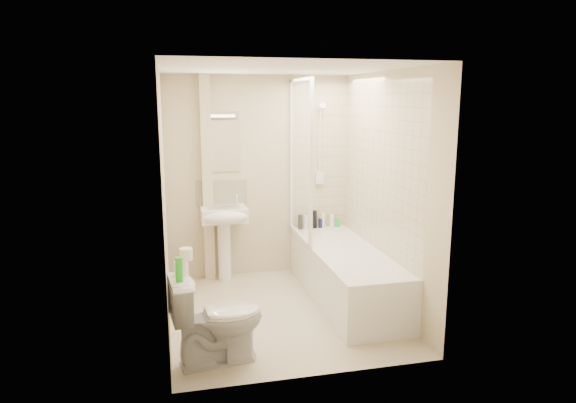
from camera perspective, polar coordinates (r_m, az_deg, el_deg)
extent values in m
plane|color=beige|center=(5.32, -0.74, -12.17)|extent=(2.50, 2.50, 0.00)
cube|color=beige|center=(6.18, -3.27, 2.73)|extent=(2.20, 0.02, 2.40)
cube|color=beige|center=(4.86, -13.56, 0.05)|extent=(0.02, 2.50, 2.40)
cube|color=beige|center=(5.31, 10.90, 1.11)|extent=(0.02, 2.50, 2.40)
cube|color=white|center=(4.89, -0.82, 14.57)|extent=(2.20, 2.50, 0.02)
cube|color=beige|center=(6.31, 3.47, 4.97)|extent=(0.70, 0.01, 1.75)
cube|color=beige|center=(5.45, 10.02, 3.80)|extent=(0.01, 2.10, 1.75)
cube|color=beige|center=(6.04, -8.98, 2.42)|extent=(0.12, 0.12, 2.40)
cube|color=beige|center=(6.14, -7.39, 0.99)|extent=(0.60, 0.02, 0.30)
cube|color=white|center=(6.06, -7.52, 6.11)|extent=(0.46, 0.01, 0.60)
cube|color=silver|center=(6.01, -7.59, 9.60)|extent=(0.42, 0.07, 0.07)
cube|color=white|center=(5.60, 6.39, -8.02)|extent=(0.70, 2.10, 0.55)
cube|color=white|center=(5.53, 6.44, -5.87)|extent=(0.56, 1.96, 0.05)
cube|color=white|center=(5.79, 1.39, 4.66)|extent=(0.01, 0.90, 1.80)
cube|color=white|center=(6.21, 0.39, 5.12)|extent=(0.04, 0.04, 1.80)
cube|color=white|center=(5.36, 2.60, 4.11)|extent=(0.04, 0.04, 1.80)
cube|color=white|center=(5.75, 1.43, 13.40)|extent=(0.04, 0.90, 0.04)
cube|color=white|center=(5.96, 1.35, -3.77)|extent=(0.04, 0.90, 0.03)
cylinder|color=white|center=(6.27, 3.55, 6.08)|extent=(0.02, 0.02, 0.90)
cylinder|color=white|center=(6.33, 3.50, 2.02)|extent=(0.05, 0.05, 0.02)
cylinder|color=white|center=(6.25, 3.60, 10.20)|extent=(0.05, 0.05, 0.02)
cylinder|color=white|center=(6.18, 3.78, 10.46)|extent=(0.08, 0.11, 0.11)
cube|color=white|center=(6.31, 3.52, 2.64)|extent=(0.10, 0.05, 0.14)
cylinder|color=white|center=(6.24, 3.44, 6.52)|extent=(0.01, 0.13, 0.84)
cylinder|color=white|center=(6.14, -7.07, -5.49)|extent=(0.15, 0.15, 0.71)
cube|color=white|center=(5.99, -7.15, -1.40)|extent=(0.53, 0.41, 0.16)
ellipsoid|color=white|center=(5.83, -6.97, -1.76)|extent=(0.53, 0.22, 0.16)
cube|color=silver|center=(5.98, -7.16, -0.83)|extent=(0.36, 0.26, 0.04)
cylinder|color=white|center=(6.06, -8.91, -0.04)|extent=(0.03, 0.03, 0.10)
cylinder|color=white|center=(6.09, -5.68, 0.11)|extent=(0.03, 0.03, 0.10)
sphere|color=white|center=(6.05, -8.92, 0.48)|extent=(0.04, 0.04, 0.04)
sphere|color=white|center=(6.08, -5.69, 0.62)|extent=(0.04, 0.04, 0.04)
cylinder|color=black|center=(6.30, 1.38, -2.29)|extent=(0.06, 0.06, 0.18)
cylinder|color=white|center=(6.32, 2.02, -2.30)|extent=(0.06, 0.06, 0.16)
cylinder|color=black|center=(6.34, 2.97, -1.99)|extent=(0.06, 0.06, 0.22)
cylinder|color=#121352|center=(6.38, 3.64, -2.42)|extent=(0.06, 0.06, 0.11)
cylinder|color=#FAE7C1|center=(6.38, 3.91, -2.11)|extent=(0.06, 0.06, 0.18)
cylinder|color=white|center=(6.42, 4.91, -2.15)|extent=(0.06, 0.06, 0.16)
cylinder|color=green|center=(6.45, 5.53, -2.37)|extent=(0.05, 0.05, 0.10)
imported|color=white|center=(4.31, -7.88, -12.74)|extent=(0.60, 0.84, 0.75)
cylinder|color=white|center=(4.19, -11.77, -7.22)|extent=(0.11, 0.11, 0.11)
cylinder|color=white|center=(4.19, -11.26, -5.74)|extent=(0.10, 0.10, 0.09)
cylinder|color=green|center=(4.03, -12.00, -7.39)|extent=(0.06, 0.06, 0.19)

